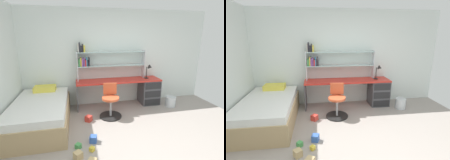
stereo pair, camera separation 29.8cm
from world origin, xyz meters
The scene contains 13 objects.
ground_plane centered at (0.00, 0.00, -0.01)m, with size 5.56×5.57×0.02m, color #9E938C.
room_shell centered at (-1.16, 1.16, 1.27)m, with size 5.56×5.57×2.54m.
desk centered at (0.78, 1.99, 0.42)m, with size 2.25×0.53×0.73m.
bookshelf_hutch centered at (-0.25, 2.14, 1.27)m, with size 1.81×0.22×0.97m.
desk_lamp centered at (1.01, 1.96, 0.98)m, with size 0.20×0.17×0.38m.
swivel_chair centered at (-0.18, 1.42, 0.31)m, with size 0.52×0.52×0.78m.
bed_platform centered at (-1.70, 1.33, 0.28)m, with size 1.12×1.89×0.67m.
waste_bin centered at (1.53, 1.63, 0.14)m, with size 0.27×0.27×0.27m, color silver.
toy_block_yellow_0 centered at (-0.75, 0.26, 0.04)m, with size 0.07×0.07×0.07m, color gold.
toy_block_blue_1 centered at (-0.70, 0.49, 0.06)m, with size 0.12×0.12×0.12m, color #3860B7.
toy_block_natural_2 centered at (-0.97, 0.12, 0.06)m, with size 0.12×0.12×0.12m, color tan.
toy_block_green_3 centered at (-0.97, 0.38, 0.04)m, with size 0.09×0.09×0.09m, color #479E51.
toy_block_red_4 centered at (-0.72, 1.27, 0.06)m, with size 0.13×0.13×0.13m, color red.
Camera 1 is at (-0.93, -2.12, 1.85)m, focal length 26.56 mm.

